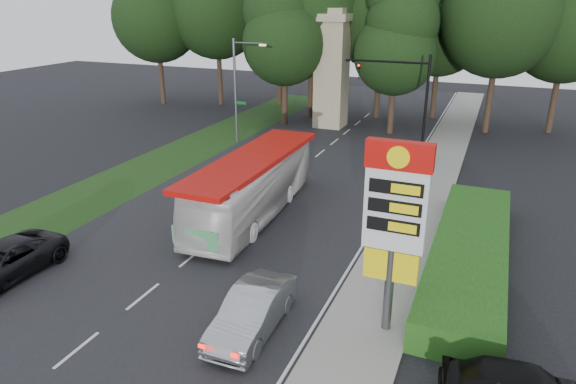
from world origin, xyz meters
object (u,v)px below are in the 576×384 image
at_px(gas_station_pylon, 395,214).
at_px(sedan_silver, 252,311).
at_px(traffic_signal_mast, 408,90).
at_px(transit_bus, 253,186).
at_px(suv_charcoal, 2,262).
at_px(monument, 332,68).
at_px(streetlight_signs, 238,87).

bearing_deg(gas_station_pylon, sedan_silver, -157.63).
bearing_deg(traffic_signal_mast, gas_station_pylon, -80.91).
relative_size(gas_station_pylon, transit_bus, 0.59).
distance_m(gas_station_pylon, suv_charcoal, 16.04).
bearing_deg(sedan_silver, monument, 101.47).
bearing_deg(traffic_signal_mast, monument, 142.00).
bearing_deg(gas_station_pylon, transit_bus, 139.85).
distance_m(streetlight_signs, sedan_silver, 25.09).
distance_m(traffic_signal_mast, monument, 9.76).
height_order(traffic_signal_mast, streetlight_signs, streetlight_signs).
relative_size(traffic_signal_mast, sedan_silver, 1.54).
xyz_separation_m(monument, suv_charcoal, (-4.20, -30.50, -4.37)).
distance_m(monument, sedan_silver, 30.87).
height_order(gas_station_pylon, transit_bus, gas_station_pylon).
xyz_separation_m(streetlight_signs, monument, (4.99, 7.99, 0.67)).
relative_size(traffic_signal_mast, streetlight_signs, 0.90).
distance_m(traffic_signal_mast, sedan_silver, 24.11).
bearing_deg(monument, transit_bus, -83.26).
bearing_deg(transit_bus, traffic_signal_mast, 66.91).
bearing_deg(streetlight_signs, suv_charcoal, -88.00).
xyz_separation_m(gas_station_pylon, streetlight_signs, (-16.19, 20.01, -0.01)).
xyz_separation_m(monument, transit_bus, (2.44, -20.61, -3.49)).
xyz_separation_m(traffic_signal_mast, transit_bus, (-5.25, -14.61, -3.06)).
xyz_separation_m(streetlight_signs, transit_bus, (7.42, -12.62, -2.82)).
distance_m(traffic_signal_mast, transit_bus, 15.82).
xyz_separation_m(gas_station_pylon, traffic_signal_mast, (-3.52, 22.00, 0.22)).
height_order(gas_station_pylon, traffic_signal_mast, traffic_signal_mast).
xyz_separation_m(traffic_signal_mast, streetlight_signs, (-12.67, -1.99, -0.23)).
bearing_deg(sedan_silver, transit_bus, 114.37).
bearing_deg(suv_charcoal, transit_bus, 56.98).
bearing_deg(sedan_silver, streetlight_signs, 117.04).
bearing_deg(streetlight_signs, traffic_signal_mast, 8.92).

